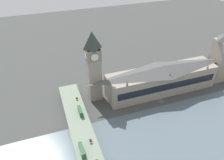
% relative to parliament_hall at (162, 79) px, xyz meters
% --- Properties ---
extents(ground_plane, '(600.00, 600.00, 0.00)m').
position_rel_parliament_hall_xyz_m(ground_plane, '(-14.61, 8.00, -13.78)').
color(ground_plane, '#424442').
extents(river_water, '(67.36, 360.00, 0.30)m').
position_rel_parliament_hall_xyz_m(river_water, '(-54.29, 8.00, -13.63)').
color(river_water, slate).
rests_on(river_water, ground_plane).
extents(parliament_hall, '(23.69, 105.87, 27.72)m').
position_rel_parliament_hall_xyz_m(parliament_hall, '(0.00, 0.00, 0.00)').
color(parliament_hall, gray).
rests_on(parliament_hall, ground_plane).
extents(clock_tower, '(12.25, 12.25, 64.70)m').
position_rel_parliament_hall_xyz_m(clock_tower, '(10.62, 62.46, 20.89)').
color(clock_tower, gray).
rests_on(clock_tower, ground_plane).
extents(victoria_tower, '(17.32, 17.32, 54.51)m').
position_rel_parliament_hall_xyz_m(victoria_tower, '(0.06, -65.59, 11.47)').
color(victoria_tower, gray).
rests_on(victoria_tower, ground_plane).
extents(road_bridge, '(166.72, 16.90, 6.29)m').
position_rel_parliament_hall_xyz_m(road_bridge, '(-54.29, 84.44, -8.60)').
color(road_bridge, '#5D6A59').
rests_on(road_bridge, ground_plane).
extents(double_decker_bus_lead, '(10.36, 2.53, 4.66)m').
position_rel_parliament_hall_xyz_m(double_decker_bus_lead, '(-12.69, 81.21, -4.92)').
color(double_decker_bus_lead, '#235B33').
rests_on(double_decker_bus_lead, road_bridge).
extents(double_decker_bus_mid, '(11.22, 2.58, 4.92)m').
position_rel_parliament_hall_xyz_m(double_decker_bus_mid, '(-50.28, 88.40, -4.78)').
color(double_decker_bus_mid, '#235B33').
rests_on(double_decker_bus_mid, road_bridge).
extents(car_northbound_lead, '(3.96, 1.84, 1.36)m').
position_rel_parliament_hall_xyz_m(car_northbound_lead, '(5.95, 80.21, -6.82)').
color(car_northbound_lead, gold).
rests_on(car_northbound_lead, road_bridge).
extents(car_northbound_mid, '(4.37, 1.82, 1.43)m').
position_rel_parliament_hall_xyz_m(car_northbound_mid, '(-43.26, 80.71, -6.77)').
color(car_northbound_mid, slate).
rests_on(car_northbound_mid, road_bridge).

